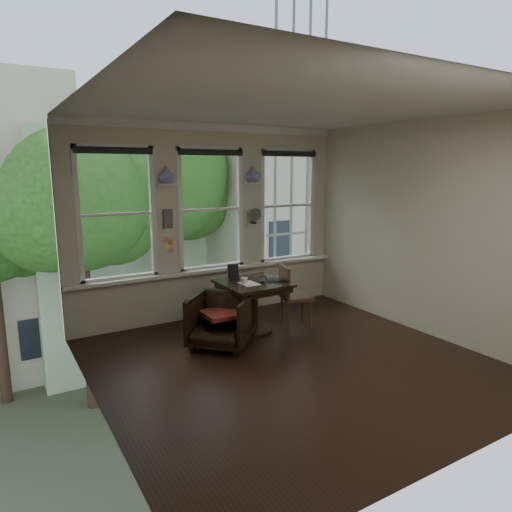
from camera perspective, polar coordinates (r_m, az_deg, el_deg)
ground at (r=5.73m, az=4.44°, el=-13.16°), size 4.50×4.50×0.00m
ceiling at (r=5.27m, az=4.94°, el=18.15°), size 4.50×4.50×0.00m
wall_back at (r=7.23m, az=-5.75°, el=4.24°), size 4.50×0.00×4.50m
wall_front at (r=3.74m, az=25.14°, el=-3.00°), size 4.50×0.00×4.50m
wall_left at (r=4.41m, az=-19.91°, el=-0.63°), size 0.00×4.50×4.50m
wall_right at (r=6.84m, az=20.24°, el=3.24°), size 0.00×4.50×4.50m
window_left at (r=6.72m, az=-17.08°, el=5.03°), size 1.10×0.12×1.90m
window_center at (r=7.21m, az=-5.78°, el=5.82°), size 1.10×0.12×1.90m
window_right at (r=7.93m, az=3.80°, el=6.31°), size 1.10×0.12×1.90m
shelf_left at (r=6.81m, az=-11.07°, el=8.75°), size 0.26×0.16×0.03m
shelf_right at (r=7.43m, az=-0.38°, el=9.11°), size 0.26×0.16×0.03m
intercom at (r=6.88m, az=-11.01°, el=4.59°), size 0.14×0.06×0.28m
sticky_notes at (r=6.93m, az=-10.92°, el=1.72°), size 0.16×0.01×0.24m
desk_fan at (r=7.46m, az=-0.30°, el=4.73°), size 0.20×0.20×0.24m
vase_left at (r=6.81m, az=-11.12°, el=9.92°), size 0.24×0.24×0.25m
vase_right at (r=7.43m, az=-0.38°, el=10.19°), size 0.24×0.24×0.25m
table at (r=6.57m, az=-0.38°, el=-6.41°), size 0.90×0.90×0.75m
armchair_left at (r=6.09m, az=-4.38°, el=-8.08°), size 1.09×1.09×0.71m
cushion_red at (r=6.06m, az=-4.39°, el=-7.23°), size 0.45×0.45×0.06m
side_chair_right at (r=6.84m, az=5.06°, el=-5.02°), size 0.52×0.52×0.92m
laptop at (r=6.48m, az=2.71°, el=-3.11°), size 0.39×0.36×0.03m
mug at (r=6.34m, az=-1.48°, el=-3.11°), size 0.12×0.12×0.09m
drinking_glass at (r=6.41m, az=0.82°, el=-2.96°), size 0.13×0.13×0.09m
tablet at (r=6.61m, az=-2.87°, el=-1.97°), size 0.17×0.11×0.22m
papers at (r=6.37m, az=-0.87°, el=-3.46°), size 0.22×0.30×0.00m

